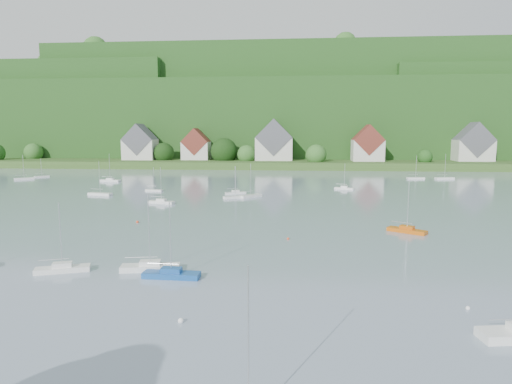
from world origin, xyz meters
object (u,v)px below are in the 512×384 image
near_sailboat_0 (62,268)px  near_sailboat_3 (150,267)px  near_sailboat_5 (407,230)px  near_sailboat_1 (171,274)px

near_sailboat_0 → near_sailboat_3: near_sailboat_3 is taller
near_sailboat_0 → near_sailboat_5: (42.84, 23.27, 0.01)m
near_sailboat_3 → near_sailboat_5: near_sailboat_3 is taller
near_sailboat_0 → near_sailboat_3: size_ratio=0.89×
near_sailboat_1 → near_sailboat_5: 38.77m
near_sailboat_3 → near_sailboat_0: bearing=178.1°
near_sailboat_0 → near_sailboat_1: size_ratio=0.95×
near_sailboat_0 → near_sailboat_3: 9.62m
near_sailboat_1 → near_sailboat_0: bearing=177.5°
near_sailboat_0 → near_sailboat_3: bearing=-12.5°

